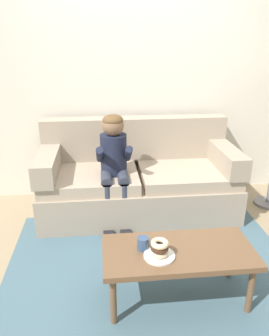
{
  "coord_description": "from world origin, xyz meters",
  "views": [
    {
      "loc": [
        -0.37,
        -2.39,
        1.78
      ],
      "look_at": [
        -0.08,
        0.45,
        0.65
      ],
      "focal_mm": 35.48,
      "sensor_mm": 36.0,
      "label": 1
    }
  ],
  "objects_px": {
    "person_child": "(114,160)",
    "mug": "(143,243)",
    "couch": "(138,180)",
    "donut": "(159,253)",
    "coffee_table": "(178,255)",
    "toy_controller": "(197,250)"
  },
  "relations": [
    {
      "from": "person_child",
      "to": "toy_controller",
      "type": "relative_size",
      "value": 4.87
    },
    {
      "from": "person_child",
      "to": "mug",
      "type": "bearing_deg",
      "value": -82.92
    },
    {
      "from": "person_child",
      "to": "mug",
      "type": "height_order",
      "value": "person_child"
    },
    {
      "from": "coffee_table",
      "to": "toy_controller",
      "type": "distance_m",
      "value": 0.7
    },
    {
      "from": "person_child",
      "to": "couch",
      "type": "bearing_deg",
      "value": 39.02
    },
    {
      "from": "mug",
      "to": "coffee_table",
      "type": "bearing_deg",
      "value": -7.86
    },
    {
      "from": "coffee_table",
      "to": "mug",
      "type": "relative_size",
      "value": 11.59
    },
    {
      "from": "mug",
      "to": "donut",
      "type": "bearing_deg",
      "value": -44.83
    },
    {
      "from": "couch",
      "to": "mug",
      "type": "relative_size",
      "value": 22.49
    },
    {
      "from": "mug",
      "to": "person_child",
      "type": "bearing_deg",
      "value": 97.08
    },
    {
      "from": "couch",
      "to": "coffee_table",
      "type": "bearing_deg",
      "value": -84.8
    },
    {
      "from": "couch",
      "to": "donut",
      "type": "distance_m",
      "value": 1.44
    },
    {
      "from": "person_child",
      "to": "donut",
      "type": "relative_size",
      "value": 9.18
    },
    {
      "from": "person_child",
      "to": "donut",
      "type": "height_order",
      "value": "person_child"
    },
    {
      "from": "coffee_table",
      "to": "mug",
      "type": "height_order",
      "value": "mug"
    },
    {
      "from": "couch",
      "to": "donut",
      "type": "xyz_separation_m",
      "value": [
        -0.02,
        -1.43,
        0.11
      ]
    },
    {
      "from": "toy_controller",
      "to": "couch",
      "type": "bearing_deg",
      "value": 92.07
    },
    {
      "from": "person_child",
      "to": "mug",
      "type": "relative_size",
      "value": 12.24
    },
    {
      "from": "coffee_table",
      "to": "toy_controller",
      "type": "xyz_separation_m",
      "value": [
        0.31,
        0.53,
        -0.35
      ]
    },
    {
      "from": "couch",
      "to": "donut",
      "type": "relative_size",
      "value": 16.87
    },
    {
      "from": "coffee_table",
      "to": "toy_controller",
      "type": "relative_size",
      "value": 4.62
    },
    {
      "from": "couch",
      "to": "person_child",
      "type": "height_order",
      "value": "person_child"
    }
  ]
}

